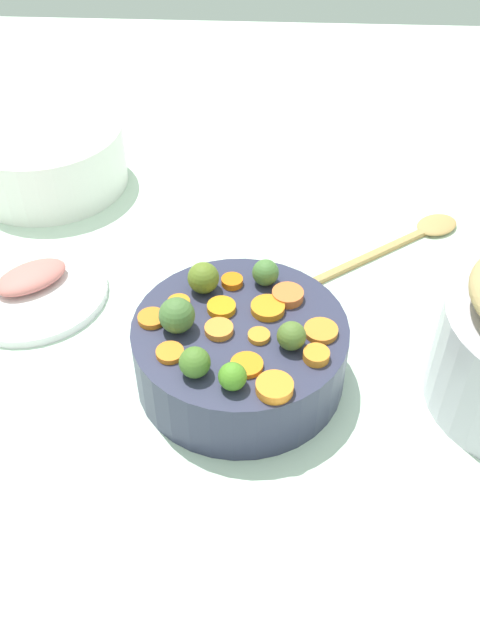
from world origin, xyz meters
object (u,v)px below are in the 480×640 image
object	(u,v)px
wooden_spoon	(409,238)
serving_bowl_carrots	(240,352)
ham_plate	(32,292)

from	to	relation	value
wooden_spoon	serving_bowl_carrots	bearing A→B (deg)	140.24
wooden_spoon	ham_plate	bearing A→B (deg)	106.27
ham_plate	serving_bowl_carrots	bearing A→B (deg)	-114.23
wooden_spoon	ham_plate	xyz separation A→B (m)	(-0.16, 0.53, 0.00)
wooden_spoon	ham_plate	distance (m)	0.55
serving_bowl_carrots	wooden_spoon	distance (m)	0.38
serving_bowl_carrots	wooden_spoon	bearing A→B (deg)	-39.76
serving_bowl_carrots	ham_plate	distance (m)	0.32
serving_bowl_carrots	wooden_spoon	size ratio (longest dim) A/B	0.89
serving_bowl_carrots	wooden_spoon	world-z (taller)	serving_bowl_carrots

